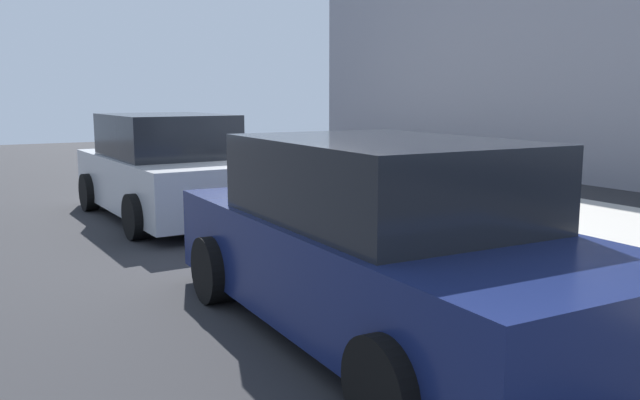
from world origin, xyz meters
name	(u,v)px	position (x,y,z in m)	size (l,w,h in m)	color
ground_plane	(304,222)	(0.00, 0.00, 0.00)	(40.00, 40.00, 0.00)	#28282B
sidewalk_curb	(430,204)	(0.00, -2.50, 0.07)	(18.00, 5.00, 0.14)	#ADA89E
suitcase_silver_0	(541,238)	(-4.20, -0.59, 0.48)	(0.47, 0.23, 0.74)	#9EA0A8
suitcase_black_1	(506,225)	(-3.66, -0.63, 0.52)	(0.43, 0.22, 1.05)	black
suitcase_navy_2	(474,227)	(-3.11, -0.66, 0.40)	(0.49, 0.21, 0.82)	navy
suitcase_teal_3	(444,213)	(-2.59, -0.62, 0.49)	(0.36, 0.21, 1.01)	#0F606B
suitcase_red_4	(420,213)	(-2.12, -0.62, 0.42)	(0.41, 0.26, 0.62)	red
suitcase_olive_5	(397,209)	(-1.63, -0.59, 0.40)	(0.38, 0.19, 0.72)	#59601E
suitcase_maroon_6	(376,196)	(-1.16, -0.56, 0.52)	(0.37, 0.25, 1.07)	maroon
suitcase_silver_7	(366,195)	(-0.67, -0.72, 0.47)	(0.44, 0.20, 0.92)	#9EA0A8
suitcase_black_8	(341,191)	(-0.16, -0.57, 0.47)	(0.40, 0.25, 0.86)	black
fire_hydrant	(317,181)	(0.73, -0.64, 0.52)	(0.39, 0.21, 0.73)	red
bollard_post	(290,180)	(1.45, -0.49, 0.47)	(0.16, 0.16, 0.66)	brown
parked_car_navy_0	(381,244)	(-4.63, 1.75, 0.76)	(4.75, 2.16, 1.62)	#141E4C
parked_car_silver_1	(167,170)	(1.40, 1.75, 0.78)	(4.44, 2.22, 1.67)	#B2B5BA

